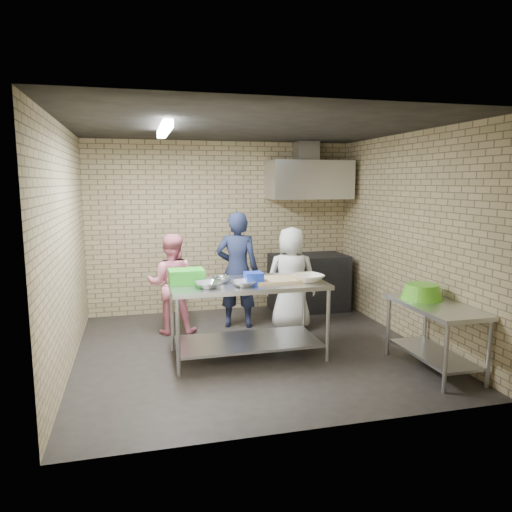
{
  "coord_description": "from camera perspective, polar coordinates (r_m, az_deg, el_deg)",
  "views": [
    {
      "loc": [
        -1.36,
        -5.54,
        2.07
      ],
      "look_at": [
        0.1,
        0.2,
        1.15
      ],
      "focal_mm": 33.65,
      "sensor_mm": 36.0,
      "label": 1
    }
  ],
  "objects": [
    {
      "name": "fluorescent_fixture",
      "position": [
        5.58,
        -10.85,
        14.54
      ],
      "size": [
        0.1,
        1.25,
        0.08
      ],
      "primitive_type": "cube",
      "color": "white",
      "rests_on": "ceiling"
    },
    {
      "name": "bottle_red",
      "position": [
        7.93,
        6.17,
        8.48
      ],
      "size": [
        0.07,
        0.07,
        0.18
      ],
      "primitive_type": "cylinder",
      "color": "#B22619",
      "rests_on": "wall_shelf"
    },
    {
      "name": "ceramic_bowl",
      "position": [
        5.68,
        6.22,
        -2.61
      ],
      "size": [
        0.41,
        0.41,
        0.09
      ],
      "primitive_type": "imported",
      "rotation": [
        0.0,
        0.0,
        0.2
      ],
      "color": "beige",
      "rests_on": "prep_table"
    },
    {
      "name": "right_wall",
      "position": [
        6.57,
        17.62,
        2.12
      ],
      "size": [
        0.06,
        4.0,
        2.7
      ],
      "primitive_type": "cube",
      "color": "tan",
      "rests_on": "ground"
    },
    {
      "name": "mixing_bowl_b",
      "position": [
        5.61,
        -4.13,
        -2.81
      ],
      "size": [
        0.25,
        0.25,
        0.07
      ],
      "primitive_type": "imported",
      "rotation": [
        0.0,
        0.0,
        0.2
      ],
      "color": "#B6B8BD",
      "rests_on": "prep_table"
    },
    {
      "name": "man_navy",
      "position": [
        6.83,
        -2.23,
        -1.66
      ],
      "size": [
        0.69,
        0.55,
        1.66
      ],
      "primitive_type": "imported",
      "rotation": [
        0.0,
        0.0,
        2.85
      ],
      "color": "#141A33",
      "rests_on": "floor"
    },
    {
      "name": "mixing_bowl_c",
      "position": [
        5.39,
        -1.53,
        -3.29
      ],
      "size": [
        0.31,
        0.31,
        0.06
      ],
      "primitive_type": "imported",
      "rotation": [
        0.0,
        0.0,
        0.2
      ],
      "color": "silver",
      "rests_on": "prep_table"
    },
    {
      "name": "ceiling",
      "position": [
        5.74,
        -0.49,
        15.13
      ],
      "size": [
        4.2,
        4.2,
        0.0
      ],
      "primitive_type": "plane",
      "rotation": [
        3.14,
        0.0,
        0.0
      ],
      "color": "black",
      "rests_on": "ground"
    },
    {
      "name": "woman_white",
      "position": [
        6.77,
        4.21,
        -2.65
      ],
      "size": [
        0.8,
        0.62,
        1.45
      ],
      "primitive_type": "imported",
      "rotation": [
        0.0,
        0.0,
        2.9
      ],
      "color": "silver",
      "rests_on": "floor"
    },
    {
      "name": "green_crate",
      "position": [
        5.61,
        -8.29,
        -2.39
      ],
      "size": [
        0.4,
        0.3,
        0.16
      ],
      "primitive_type": "cube",
      "color": "green",
      "rests_on": "prep_table"
    },
    {
      "name": "hood_duct",
      "position": [
        7.89,
        5.99,
        12.26
      ],
      "size": [
        0.35,
        0.3,
        0.3
      ],
      "primitive_type": "cube",
      "color": "#A5A8AD",
      "rests_on": "back_wall"
    },
    {
      "name": "bottle_green",
      "position": [
        8.07,
        8.86,
        8.33
      ],
      "size": [
        0.06,
        0.06,
        0.15
      ],
      "primitive_type": "cylinder",
      "color": "green",
      "rests_on": "wall_shelf"
    },
    {
      "name": "stove",
      "position": [
        7.85,
        6.25,
        -3.14
      ],
      "size": [
        1.2,
        0.7,
        0.9
      ],
      "primitive_type": "cube",
      "color": "black",
      "rests_on": "floor"
    },
    {
      "name": "woman_pink",
      "position": [
        6.65,
        -10.02,
        -3.29
      ],
      "size": [
        0.76,
        0.64,
        1.38
      ],
      "primitive_type": "imported",
      "rotation": [
        0.0,
        0.0,
        2.94
      ],
      "color": "pink",
      "rests_on": "floor"
    },
    {
      "name": "back_wall",
      "position": [
        7.7,
        -4.04,
        3.43
      ],
      "size": [
        4.2,
        0.06,
        2.7
      ],
      "primitive_type": "cube",
      "color": "tan",
      "rests_on": "ground"
    },
    {
      "name": "cutting_board",
      "position": [
        5.7,
        2.45,
        -2.82
      ],
      "size": [
        0.55,
        0.42,
        0.03
      ],
      "primitive_type": "cube",
      "color": "tan",
      "rests_on": "prep_table"
    },
    {
      "name": "wall_shelf",
      "position": [
        8.02,
        7.85,
        7.67
      ],
      "size": [
        0.8,
        0.2,
        0.04
      ],
      "primitive_type": "cube",
      "color": "#3F2B19",
      "rests_on": "back_wall"
    },
    {
      "name": "front_wall",
      "position": [
        3.86,
        6.63,
        -1.96
      ],
      "size": [
        4.2,
        0.06,
        2.7
      ],
      "primitive_type": "cube",
      "color": "tan",
      "rests_on": "ground"
    },
    {
      "name": "range_hood",
      "position": [
        7.73,
        6.33,
        8.99
      ],
      "size": [
        1.3,
        0.6,
        0.6
      ],
      "primitive_type": "cube",
      "color": "silver",
      "rests_on": "back_wall"
    },
    {
      "name": "prep_table",
      "position": [
        5.74,
        -1.01,
        -7.53
      ],
      "size": [
        1.81,
        0.91,
        0.91
      ],
      "primitive_type": "cube",
      "color": "#AFB2B6",
      "rests_on": "floor"
    },
    {
      "name": "floor",
      "position": [
        6.07,
        -0.46,
        -11.12
      ],
      "size": [
        4.2,
        4.2,
        0.0
      ],
      "primitive_type": "plane",
      "color": "black",
      "rests_on": "ground"
    },
    {
      "name": "mixing_bowl_a",
      "position": [
        5.34,
        -5.77,
        -3.43
      ],
      "size": [
        0.33,
        0.33,
        0.07
      ],
      "primitive_type": "imported",
      "rotation": [
        0.0,
        0.0,
        0.2
      ],
      "color": "silver",
      "rests_on": "prep_table"
    },
    {
      "name": "side_counter",
      "position": [
        5.71,
        20.44,
        -9.02
      ],
      "size": [
        0.6,
        1.2,
        0.75
      ],
      "primitive_type": "cube",
      "color": "silver",
      "rests_on": "floor"
    },
    {
      "name": "left_wall",
      "position": [
        5.64,
        -21.69,
        0.86
      ],
      "size": [
        0.06,
        4.0,
        2.7
      ],
      "primitive_type": "cube",
      "color": "tan",
      "rests_on": "ground"
    },
    {
      "name": "green_basin",
      "position": [
        5.78,
        19.11,
        -4.01
      ],
      "size": [
        0.46,
        0.46,
        0.17
      ],
      "primitive_type": null,
      "color": "#59C626",
      "rests_on": "side_counter"
    },
    {
      "name": "blue_tub",
      "position": [
        5.53,
        -0.28,
        -2.62
      ],
      "size": [
        0.2,
        0.2,
        0.13
      ],
      "primitive_type": "cube",
      "color": "#1735B3",
      "rests_on": "prep_table"
    }
  ]
}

